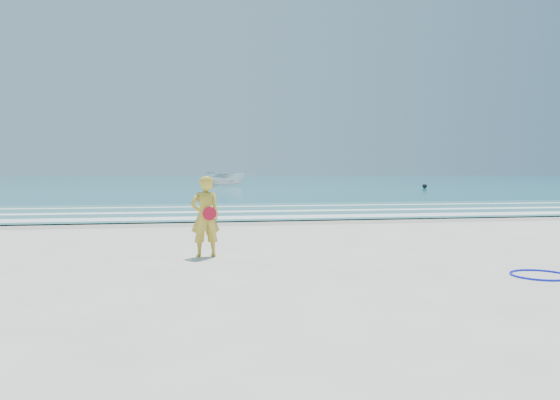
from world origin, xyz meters
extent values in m
plane|color=silver|center=(0.00, 0.00, 0.00)|extent=(400.00, 400.00, 0.00)
cube|color=#B2A893|center=(0.00, 9.00, 0.00)|extent=(400.00, 2.40, 0.00)
cube|color=#19727F|center=(0.00, 105.00, 0.02)|extent=(400.00, 190.00, 0.04)
cube|color=#59B7AD|center=(0.00, 14.00, 0.04)|extent=(400.00, 10.00, 0.01)
cube|color=white|center=(0.00, 10.30, 0.05)|extent=(400.00, 1.40, 0.01)
cube|color=white|center=(0.00, 13.20, 0.05)|extent=(400.00, 0.90, 0.01)
cube|color=white|center=(0.00, 16.50, 0.05)|extent=(400.00, 0.60, 0.01)
torus|color=#0D19EC|center=(3.26, -1.17, 0.02)|extent=(1.03, 1.03, 0.03)
imported|color=silver|center=(2.59, 54.03, 0.95)|extent=(5.03, 3.14, 1.82)
sphere|color=black|center=(21.01, 41.14, 0.27)|extent=(0.46, 0.46, 0.46)
imported|color=gold|center=(-2.01, 1.82, 0.80)|extent=(0.65, 0.49, 1.61)
cylinder|color=red|center=(-1.93, 1.64, 0.87)|extent=(0.27, 0.08, 0.27)
camera|label=1|loc=(-2.44, -9.05, 1.69)|focal=35.00mm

